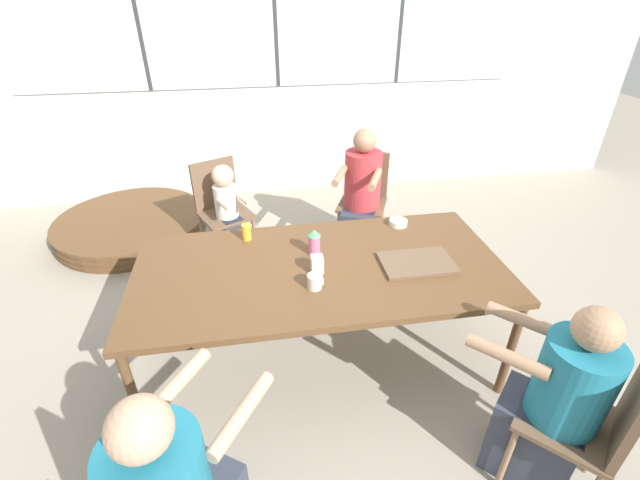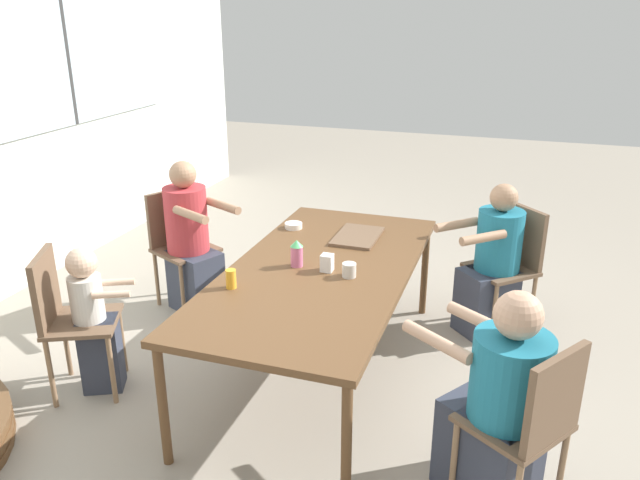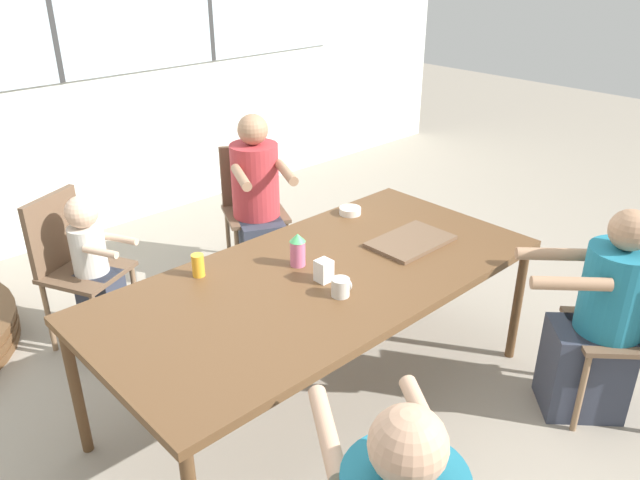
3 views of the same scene
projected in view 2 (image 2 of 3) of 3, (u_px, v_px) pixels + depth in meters
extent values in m
plane|color=gray|center=(320.00, 373.00, 3.98)|extent=(16.00, 16.00, 0.00)
cube|color=#333333|center=(68.00, 57.00, 5.30)|extent=(0.04, 0.01, 1.14)
cube|color=brown|center=(320.00, 271.00, 3.73)|extent=(2.17, 1.05, 0.04)
cylinder|color=brown|center=(346.00, 446.00, 2.80)|extent=(0.05, 0.05, 0.69)
cylinder|color=brown|center=(425.00, 271.00, 4.63)|extent=(0.05, 0.05, 0.69)
cylinder|color=brown|center=(163.00, 406.00, 3.08)|extent=(0.05, 0.05, 0.69)
cylinder|color=brown|center=(305.00, 256.00, 4.91)|extent=(0.05, 0.05, 0.69)
cube|color=brown|center=(500.00, 269.00, 4.38)|extent=(0.57, 0.57, 0.03)
cube|color=brown|center=(524.00, 236.00, 4.37)|extent=(0.30, 0.29, 0.42)
cylinder|color=#8C6B4C|center=(494.00, 314.00, 4.25)|extent=(0.03, 0.03, 0.44)
cylinder|color=#8C6B4C|center=(463.00, 294.00, 4.54)|extent=(0.03, 0.03, 0.44)
cylinder|color=#8C6B4C|center=(532.00, 305.00, 4.38)|extent=(0.03, 0.03, 0.44)
cylinder|color=#8C6B4C|center=(500.00, 286.00, 4.67)|extent=(0.03, 0.03, 0.44)
cube|color=brown|center=(513.00, 422.00, 2.78)|extent=(0.55, 0.55, 0.03)
cube|color=brown|center=(555.00, 399.00, 2.57)|extent=(0.34, 0.24, 0.42)
cylinder|color=#8C6B4C|center=(454.00, 460.00, 2.89)|extent=(0.03, 0.03, 0.44)
cylinder|color=#8C6B4C|center=(500.00, 432.00, 3.08)|extent=(0.03, 0.03, 0.44)
cylinder|color=#8C6B4C|center=(561.00, 469.00, 2.83)|extent=(0.03, 0.03, 0.44)
cube|color=brown|center=(186.00, 250.00, 4.72)|extent=(0.53, 0.53, 0.03)
cube|color=brown|center=(170.00, 217.00, 4.76)|extent=(0.36, 0.19, 0.42)
cylinder|color=#8C6B4C|center=(219.00, 278.00, 4.81)|extent=(0.03, 0.03, 0.44)
cylinder|color=#8C6B4C|center=(183.00, 292.00, 4.58)|extent=(0.03, 0.03, 0.44)
cylinder|color=#8C6B4C|center=(193.00, 266.00, 5.03)|extent=(0.03, 0.03, 0.44)
cylinder|color=#8C6B4C|center=(157.00, 279.00, 4.80)|extent=(0.03, 0.03, 0.44)
cube|color=brown|center=(83.00, 322.00, 3.66)|extent=(0.53, 0.53, 0.03)
cube|color=brown|center=(45.00, 289.00, 3.56)|extent=(0.36, 0.20, 0.42)
cylinder|color=#8C6B4C|center=(122.00, 340.00, 3.92)|extent=(0.03, 0.03, 0.44)
cylinder|color=#8C6B4C|center=(112.00, 370.00, 3.60)|extent=(0.03, 0.03, 0.44)
cylinder|color=#8C6B4C|center=(66.00, 344.00, 3.88)|extent=(0.03, 0.03, 0.44)
cylinder|color=#8C6B4C|center=(51.00, 374.00, 3.57)|extent=(0.03, 0.03, 0.44)
cube|color=#333847|center=(486.00, 301.00, 4.41)|extent=(0.46, 0.46, 0.47)
cylinder|color=#1E7089|center=(499.00, 240.00, 4.28)|extent=(0.31, 0.31, 0.43)
sphere|color=#A37A5B|center=(504.00, 198.00, 4.17)|extent=(0.19, 0.19, 0.19)
cylinder|color=#A37A5B|center=(483.00, 238.00, 4.02)|extent=(0.28, 0.29, 0.06)
cylinder|color=#A37A5B|center=(457.00, 225.00, 4.25)|extent=(0.28, 0.29, 0.06)
cube|color=#333847|center=(488.00, 450.00, 2.94)|extent=(0.49, 0.52, 0.47)
cylinder|color=#1E7089|center=(510.00, 378.00, 2.73)|extent=(0.35, 0.35, 0.40)
sphere|color=tan|center=(518.00, 315.00, 2.62)|extent=(0.21, 0.21, 0.21)
cylinder|color=tan|center=(437.00, 341.00, 2.83)|extent=(0.26, 0.35, 0.06)
cylinder|color=tan|center=(481.00, 321.00, 3.00)|extent=(0.26, 0.35, 0.06)
cube|color=#333847|center=(196.00, 281.00, 4.73)|extent=(0.41, 0.46, 0.47)
cylinder|color=#B23338|center=(186.00, 219.00, 4.60)|extent=(0.31, 0.31, 0.49)
sphere|color=#A37A5B|center=(183.00, 174.00, 4.48)|extent=(0.20, 0.20, 0.20)
cylinder|color=#A37A5B|center=(223.00, 206.00, 4.48)|extent=(0.20, 0.34, 0.06)
cylinder|color=#A37A5B|center=(190.00, 215.00, 4.29)|extent=(0.20, 0.34, 0.06)
cube|color=#333847|center=(101.00, 354.00, 3.75)|extent=(0.25, 0.28, 0.47)
cylinder|color=beige|center=(87.00, 298.00, 3.61)|extent=(0.19, 0.19, 0.27)
sphere|color=#DBB293|center=(81.00, 263.00, 3.53)|extent=(0.18, 0.18, 0.18)
cylinder|color=#DBB293|center=(117.00, 282.00, 3.69)|extent=(0.13, 0.20, 0.04)
cylinder|color=#DBB293|center=(111.00, 295.00, 3.53)|extent=(0.13, 0.20, 0.04)
cube|color=brown|center=(357.00, 236.00, 4.20)|extent=(0.43, 0.28, 0.02)
cylinder|color=beige|center=(349.00, 270.00, 3.59)|extent=(0.08, 0.08, 0.08)
torus|color=beige|center=(351.00, 267.00, 3.63)|extent=(0.01, 0.06, 0.06)
cylinder|color=#CC668C|center=(297.00, 256.00, 3.73)|extent=(0.07, 0.07, 0.13)
cone|color=#4CB266|center=(297.00, 243.00, 3.70)|extent=(0.08, 0.08, 0.04)
cylinder|color=gold|center=(231.00, 279.00, 3.44)|extent=(0.06, 0.06, 0.11)
cube|color=silver|center=(327.00, 263.00, 3.66)|extent=(0.07, 0.07, 0.10)
cylinder|color=silver|center=(293.00, 226.00, 4.37)|extent=(0.12, 0.12, 0.04)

